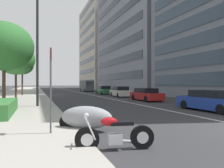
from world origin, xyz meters
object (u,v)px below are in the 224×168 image
motorcycle_second_in_row (86,117)px  street_tree_mid_sidewalk (22,65)px  car_following_behind (104,90)px  delivery_van_ahead (87,86)px  car_far_down_avenue (146,95)px  car_approaching_light (120,92)px  car_lead_in_lane (211,101)px  motorcycle_by_sign_pole (114,135)px  street_tree_by_lamp_post (4,46)px  street_tree_near_plaza_corner (16,59)px  parking_sign_by_curb (51,82)px  street_lamp_with_banners (41,39)px

motorcycle_second_in_row → street_tree_mid_sidewalk: size_ratio=0.37×
car_following_behind → delivery_van_ahead: bearing=0.9°
car_far_down_avenue → street_tree_mid_sidewalk: street_tree_mid_sidewalk is taller
car_far_down_avenue → car_approaching_light: car_approaching_light is taller
car_lead_in_lane → car_approaching_light: size_ratio=1.04×
motorcycle_by_sign_pole → car_approaching_light: 23.53m
car_lead_in_lane → car_far_down_avenue: 8.74m
car_following_behind → car_approaching_light: bearing=-177.4°
car_approaching_light → motorcycle_second_in_row: bearing=156.5°
street_tree_by_lamp_post → street_tree_near_plaza_corner: 8.21m
car_lead_in_lane → delivery_van_ahead: (37.19, -0.29, 0.70)m
car_approaching_light → street_tree_by_lamp_post: 17.59m
delivery_van_ahead → motorcycle_second_in_row: bearing=165.6°
parking_sign_by_curb → street_tree_near_plaza_corner: 17.31m
motorcycle_second_in_row → parking_sign_by_curb: bearing=55.0°
car_following_behind → parking_sign_by_curb: size_ratio=1.56×
street_tree_by_lamp_post → car_lead_in_lane: bearing=-112.2°
motorcycle_second_in_row → street_tree_near_plaza_corner: size_ratio=0.36×
street_tree_near_plaza_corner → car_far_down_avenue: bearing=-110.1°
motorcycle_second_in_row → car_far_down_avenue: (11.63, -9.25, 0.12)m
parking_sign_by_curb → car_approaching_light: bearing=-28.6°
car_far_down_avenue → delivery_van_ahead: size_ratio=0.72×
motorcycle_second_in_row → car_following_behind: car_following_behind is taller
car_lead_in_lane → street_tree_by_lamp_post: size_ratio=0.79×
parking_sign_by_curb → motorcycle_by_sign_pole: bearing=-142.3°
parking_sign_by_curb → street_tree_mid_sidewalk: bearing=5.2°
street_tree_by_lamp_post → street_tree_near_plaza_corner: bearing=-0.6°
parking_sign_by_curb → street_tree_near_plaza_corner: size_ratio=0.48×
car_lead_in_lane → car_approaching_light: bearing=-2.6°
car_approaching_light → street_tree_by_lamp_post: size_ratio=0.76×
car_lead_in_lane → motorcycle_second_in_row: bearing=105.6°
motorcycle_second_in_row → car_approaching_light: size_ratio=0.47×
motorcycle_by_sign_pole → car_far_down_avenue: 16.79m
car_far_down_avenue → parking_sign_by_curb: bearing=139.1°
delivery_van_ahead → street_tree_mid_sidewalk: 20.06m
motorcycle_second_in_row → car_lead_in_lane: size_ratio=0.46×
car_far_down_avenue → parking_sign_by_curb: 16.16m
car_lead_in_lane → street_tree_by_lamp_post: bearing=65.9°
car_following_behind → delivery_van_ahead: 13.93m
street_tree_by_lamp_post → street_tree_mid_sidewalk: size_ratio=1.03×
car_lead_in_lane → car_far_down_avenue: bearing=-2.4°
motorcycle_by_sign_pole → street_tree_mid_sidewalk: bearing=-70.1°
parking_sign_by_curb → street_tree_near_plaza_corner: (16.94, 2.46, 2.57)m
delivery_van_ahead → street_lamp_with_banners: 33.55m
car_following_behind → parking_sign_by_curb: 28.74m
car_approaching_light → parking_sign_by_curb: (-19.67, 10.72, 1.19)m
car_following_behind → delivery_van_ahead: delivery_van_ahead is taller
parking_sign_by_curb → street_tree_near_plaza_corner: street_tree_near_plaza_corner is taller
street_lamp_with_banners → street_tree_near_plaza_corner: 8.24m
street_tree_mid_sidewalk → motorcycle_second_in_row: bearing=-171.8°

